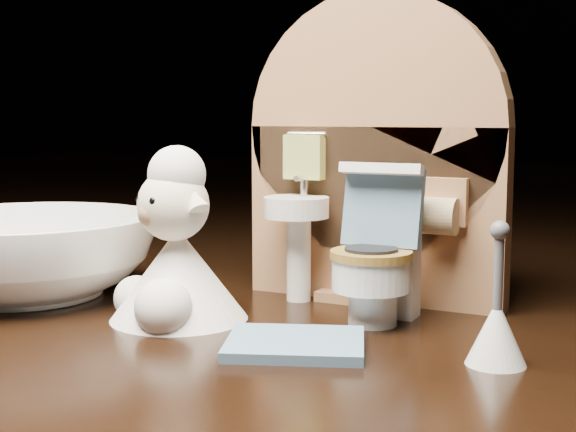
% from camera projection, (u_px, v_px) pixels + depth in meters
% --- Properties ---
extents(backdrop_panel, '(0.13, 0.05, 0.15)m').
position_uv_depth(backdrop_panel, '(373.00, 167.00, 0.39)').
color(backdrop_panel, '#A47047').
rests_on(backdrop_panel, ground).
extents(toy_toilet, '(0.04, 0.05, 0.07)m').
position_uv_depth(toy_toilet, '(378.00, 264.00, 0.36)').
color(toy_toilet, white).
rests_on(toy_toilet, ground).
extents(bath_mat, '(0.07, 0.06, 0.00)m').
position_uv_depth(bath_mat, '(295.00, 344.00, 0.32)').
color(bath_mat, slate).
rests_on(bath_mat, ground).
extents(toilet_brush, '(0.02, 0.02, 0.05)m').
position_uv_depth(toilet_brush, '(497.00, 327.00, 0.29)').
color(toilet_brush, white).
rests_on(toilet_brush, ground).
extents(plush_lamb, '(0.06, 0.06, 0.08)m').
position_uv_depth(plush_lamb, '(175.00, 259.00, 0.36)').
color(plush_lamb, white).
rests_on(plush_lamb, ground).
extents(ceramic_bowl, '(0.17, 0.17, 0.04)m').
position_uv_depth(ceramic_bowl, '(26.00, 256.00, 0.41)').
color(ceramic_bowl, white).
rests_on(ceramic_bowl, ground).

